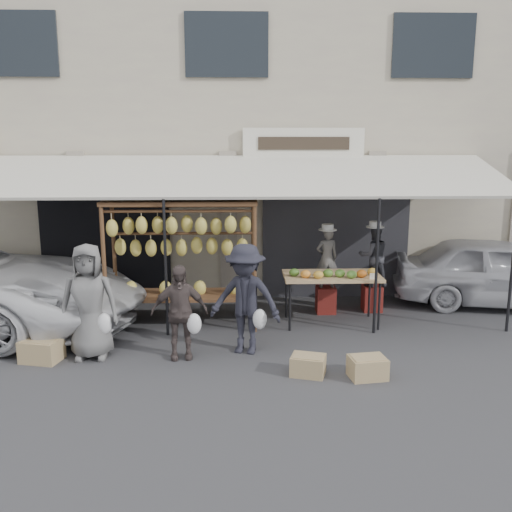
{
  "coord_description": "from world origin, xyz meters",
  "views": [
    {
      "loc": [
        0.19,
        -8.03,
        3.29
      ],
      "look_at": [
        0.5,
        1.4,
        1.3
      ],
      "focal_mm": 40.0,
      "sensor_mm": 36.0,
      "label": 1
    }
  ],
  "objects_px": {
    "vendor_left": "(327,258)",
    "vendor_right": "(374,256)",
    "produce_table": "(332,276)",
    "customer_left": "(89,302)",
    "crate_near_b": "(367,368)",
    "sedan": "(499,272)",
    "customer_right": "(245,299)",
    "crate_far": "(42,350)",
    "customer_mid": "(179,312)",
    "crate_near_a": "(308,365)",
    "banana_rack": "(181,239)"
  },
  "relations": [
    {
      "from": "banana_rack",
      "to": "crate_far",
      "type": "distance_m",
      "value": 2.86
    },
    {
      "from": "vendor_right",
      "to": "customer_left",
      "type": "relative_size",
      "value": 0.67
    },
    {
      "from": "banana_rack",
      "to": "customer_mid",
      "type": "relative_size",
      "value": 1.81
    },
    {
      "from": "customer_right",
      "to": "sedan",
      "type": "distance_m",
      "value": 5.55
    },
    {
      "from": "produce_table",
      "to": "customer_mid",
      "type": "relative_size",
      "value": 1.18
    },
    {
      "from": "crate_near_a",
      "to": "crate_near_b",
      "type": "relative_size",
      "value": 0.94
    },
    {
      "from": "customer_mid",
      "to": "crate_near_a",
      "type": "height_order",
      "value": "customer_mid"
    },
    {
      "from": "crate_far",
      "to": "banana_rack",
      "type": "bearing_deg",
      "value": 38.11
    },
    {
      "from": "banana_rack",
      "to": "crate_far",
      "type": "bearing_deg",
      "value": -141.89
    },
    {
      "from": "vendor_right",
      "to": "customer_left",
      "type": "bearing_deg",
      "value": 23.13
    },
    {
      "from": "vendor_right",
      "to": "customer_left",
      "type": "height_order",
      "value": "customer_left"
    },
    {
      "from": "vendor_right",
      "to": "crate_near_a",
      "type": "height_order",
      "value": "vendor_right"
    },
    {
      "from": "crate_near_a",
      "to": "sedan",
      "type": "bearing_deg",
      "value": 38.08
    },
    {
      "from": "customer_left",
      "to": "customer_right",
      "type": "bearing_deg",
      "value": 0.1
    },
    {
      "from": "sedan",
      "to": "customer_right",
      "type": "bearing_deg",
      "value": 126.68
    },
    {
      "from": "produce_table",
      "to": "crate_near_b",
      "type": "distance_m",
      "value": 2.42
    },
    {
      "from": "customer_right",
      "to": "crate_near_b",
      "type": "distance_m",
      "value": 2.08
    },
    {
      "from": "produce_table",
      "to": "customer_left",
      "type": "xyz_separation_m",
      "value": [
        -3.87,
        -1.43,
        -0.0
      ]
    },
    {
      "from": "vendor_right",
      "to": "crate_far",
      "type": "height_order",
      "value": "vendor_right"
    },
    {
      "from": "vendor_left",
      "to": "crate_near_b",
      "type": "height_order",
      "value": "vendor_left"
    },
    {
      "from": "customer_left",
      "to": "customer_mid",
      "type": "relative_size",
      "value": 1.22
    },
    {
      "from": "crate_near_b",
      "to": "crate_far",
      "type": "xyz_separation_m",
      "value": [
        -4.72,
        0.76,
        0.02
      ]
    },
    {
      "from": "customer_left",
      "to": "crate_near_b",
      "type": "relative_size",
      "value": 3.54
    },
    {
      "from": "produce_table",
      "to": "vendor_right",
      "type": "height_order",
      "value": "vendor_right"
    },
    {
      "from": "customer_right",
      "to": "vendor_right",
      "type": "bearing_deg",
      "value": 56.6
    },
    {
      "from": "customer_mid",
      "to": "crate_far",
      "type": "xyz_separation_m",
      "value": [
        -2.05,
        -0.07,
        -0.55
      ]
    },
    {
      "from": "produce_table",
      "to": "vendor_right",
      "type": "bearing_deg",
      "value": 40.77
    },
    {
      "from": "crate_far",
      "to": "vendor_right",
      "type": "bearing_deg",
      "value": 22.95
    },
    {
      "from": "crate_far",
      "to": "crate_near_b",
      "type": "bearing_deg",
      "value": -9.19
    },
    {
      "from": "customer_mid",
      "to": "crate_near_a",
      "type": "relative_size",
      "value": 3.09
    },
    {
      "from": "produce_table",
      "to": "customer_mid",
      "type": "xyz_separation_m",
      "value": [
        -2.53,
        -1.48,
        -0.16
      ]
    },
    {
      "from": "customer_mid",
      "to": "customer_right",
      "type": "height_order",
      "value": "customer_right"
    },
    {
      "from": "crate_near_b",
      "to": "sedan",
      "type": "relative_size",
      "value": 0.12
    },
    {
      "from": "produce_table",
      "to": "crate_far",
      "type": "bearing_deg",
      "value": -161.4
    },
    {
      "from": "crate_near_b",
      "to": "banana_rack",
      "type": "bearing_deg",
      "value": 140.2
    },
    {
      "from": "customer_left",
      "to": "customer_mid",
      "type": "bearing_deg",
      "value": -5.41
    },
    {
      "from": "sedan",
      "to": "customer_left",
      "type": "bearing_deg",
      "value": 120.25
    },
    {
      "from": "crate_near_b",
      "to": "sedan",
      "type": "distance_m",
      "value": 4.78
    },
    {
      "from": "produce_table",
      "to": "customer_left",
      "type": "distance_m",
      "value": 4.13
    },
    {
      "from": "sedan",
      "to": "crate_near_b",
      "type": "bearing_deg",
      "value": 146.8
    },
    {
      "from": "produce_table",
      "to": "vendor_right",
      "type": "relative_size",
      "value": 1.46
    },
    {
      "from": "produce_table",
      "to": "customer_right",
      "type": "xyz_separation_m",
      "value": [
        -1.55,
        -1.29,
        -0.02
      ]
    },
    {
      "from": "crate_near_b",
      "to": "crate_far",
      "type": "relative_size",
      "value": 0.89
    },
    {
      "from": "crate_near_a",
      "to": "customer_left",
      "type": "bearing_deg",
      "value": 166.72
    },
    {
      "from": "banana_rack",
      "to": "vendor_right",
      "type": "xyz_separation_m",
      "value": [
        3.54,
        0.79,
        -0.49
      ]
    },
    {
      "from": "banana_rack",
      "to": "crate_near_a",
      "type": "distance_m",
      "value": 3.25
    },
    {
      "from": "crate_near_b",
      "to": "sedan",
      "type": "xyz_separation_m",
      "value": [
        3.34,
        3.38,
        0.53
      ]
    },
    {
      "from": "vendor_left",
      "to": "vendor_right",
      "type": "bearing_deg",
      "value": 179.66
    },
    {
      "from": "crate_far",
      "to": "sedan",
      "type": "height_order",
      "value": "sedan"
    },
    {
      "from": "customer_right",
      "to": "vendor_left",
      "type": "bearing_deg",
      "value": 68.44
    }
  ]
}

